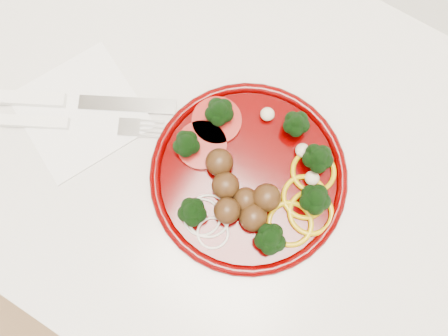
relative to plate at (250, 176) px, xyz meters
The scene contains 5 objects.
counter 0.47m from the plate, 112.70° to the left, with size 2.40×0.60×0.90m.
plate is the anchor object (origin of this frame).
napkin 0.24m from the plate, behind, with size 0.15×0.15×0.00m, color white.
knife 0.27m from the plate, behind, with size 0.22×0.13×0.01m.
fork 0.26m from the plate, 164.02° to the right, with size 0.19×0.12×0.01m.
Camera 1 is at (0.04, 1.56, 1.45)m, focal length 35.00 mm.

